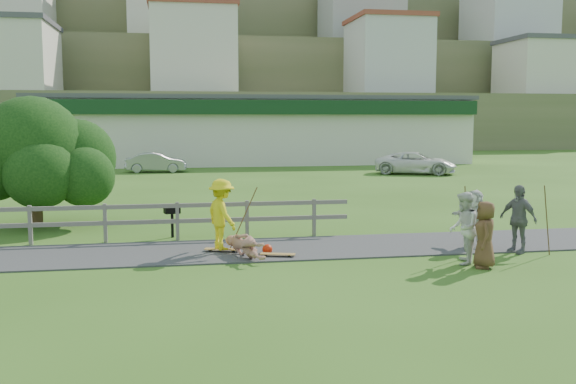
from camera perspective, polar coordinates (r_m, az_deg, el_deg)
The scene contains 21 objects.
ground at distance 15.61m, azimuth -2.31°, elevation -6.32°, with size 260.00×260.00×0.00m, color #345B1A.
path at distance 17.06m, azimuth -2.99°, elevation -5.14°, with size 34.00×3.00×0.04m, color #363739.
fence at distance 18.77m, azimuth -17.83°, elevation -2.19°, with size 15.05×0.10×1.10m.
strip_mall at distance 50.39m, azimuth -3.10°, elevation 5.60°, with size 32.50×10.75×5.10m.
hillside at distance 106.96m, azimuth -9.02°, elevation 12.44°, with size 220.00×67.00×47.50m.
skater_rider at distance 16.64m, azimuth -5.91°, elevation -2.33°, with size 1.18×0.68×1.83m, color yellow.
skater_fallen at distance 16.08m, azimuth -3.80°, elevation -4.80°, with size 1.73×0.41×0.63m, color #AA715E.
spectator_a at distance 15.90m, azimuth 15.33°, elevation -3.12°, with size 0.85×0.66×1.74m, color silver.
spectator_b at distance 17.63m, azimuth 19.77°, elevation -2.27°, with size 1.04×0.43×1.78m, color slate.
spectator_c at distance 15.64m, azimuth 17.10°, elevation -3.65°, with size 0.77×0.50×1.57m, color brown.
spectator_d at distance 17.91m, azimuth 16.22°, elevation -2.31°, with size 1.47×0.47×1.59m, color silver.
car_silver at distance 41.91m, azimuth -11.64°, elevation 2.59°, with size 1.33×3.82×1.26m, color #929499.
car_white at distance 40.45m, azimuth 11.27°, elevation 2.54°, with size 2.28×4.95×1.38m, color silver.
tree at distance 22.09m, azimuth -21.67°, elevation 1.57°, with size 5.27×5.27×3.45m, color black, non-canonical shape.
bbq at distance 19.06m, azimuth -10.25°, elevation -2.60°, with size 0.44×0.33×0.95m, color black, non-canonical shape.
longboard_rider at distance 16.79m, azimuth -5.87°, elevation -5.24°, with size 0.92×0.22×0.10m, color olive, non-canonical shape.
longboard_fallen at distance 16.14m, azimuth -0.92°, elevation -5.70°, with size 0.87×0.21×0.10m, color olive, non-canonical shape.
helmet at distance 16.53m, azimuth -1.85°, elevation -5.11°, with size 0.27×0.27×0.27m, color red.
pole_rider at distance 17.08m, azimuth -3.99°, elevation -2.09°, with size 0.03×0.03×1.82m, color brown.
pole_spec_left at distance 16.60m, azimuth 15.55°, elevation -2.59°, with size 0.03×0.03×1.82m, color brown.
pole_spec_right at distance 17.58m, azimuth 22.03°, elevation -2.33°, with size 0.03×0.03×1.81m, color brown.
Camera 1 is at (-2.00, -15.08, 3.51)m, focal length 40.00 mm.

